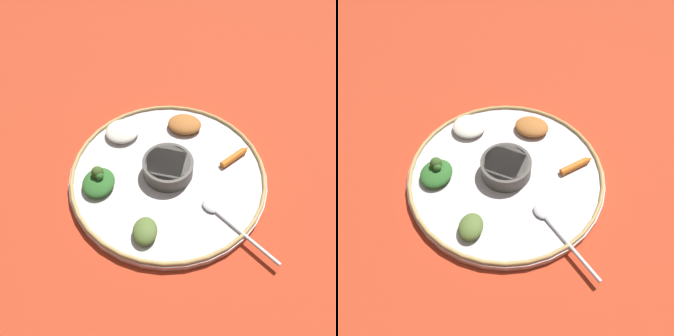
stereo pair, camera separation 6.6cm
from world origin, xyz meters
The scene contains 10 objects.
ground_plane centered at (0.00, 0.00, 0.00)m, with size 2.40×2.40×0.00m, color #B7381E.
platter centered at (0.00, 0.00, 0.01)m, with size 0.40×0.40×0.02m, color silver.
platter_rim centered at (0.00, 0.00, 0.02)m, with size 0.40×0.40×0.01m, color tan.
center_bowl centered at (0.00, 0.00, 0.04)m, with size 0.10×0.10×0.04m.
spoon centered at (-0.03, -0.15, 0.02)m, with size 0.05×0.17×0.01m.
greens_pile centered at (-0.11, 0.09, 0.03)m, with size 0.09×0.09×0.04m.
carrot_near_spoon centered at (0.11, -0.09, 0.02)m, with size 0.08×0.03×0.01m.
mound_chickpea centered at (0.13, 0.04, 0.03)m, with size 0.08×0.06×0.02m, color #B2662D.
mound_collards centered at (-0.14, -0.05, 0.03)m, with size 0.05×0.04×0.02m, color #567033.
mound_rice_white centered at (0.03, 0.15, 0.03)m, with size 0.07×0.07×0.02m, color silver.
Camera 2 is at (-0.28, -0.29, 0.55)m, focal length 34.97 mm.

